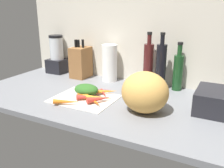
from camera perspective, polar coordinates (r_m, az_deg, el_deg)
ground_plane at (r=145.56cm, az=-0.92°, el=-3.60°), size 170.00×80.00×3.00cm
wall_back at (r=171.66cm, az=5.19°, el=10.55°), size 170.00×3.00×60.00cm
cutting_board at (r=142.84cm, az=-6.45°, el=-3.33°), size 35.62×29.24×0.80cm
carrot_0 at (r=134.55cm, az=-10.48°, el=-4.10°), size 14.61×8.71×2.72cm
carrot_1 at (r=133.72cm, az=-4.04°, el=-4.09°), size 13.72×10.35×2.22cm
carrot_2 at (r=147.69cm, az=-1.42°, el=-1.75°), size 12.75×10.21×2.78cm
carrot_3 at (r=150.99cm, az=-2.79°, el=-1.47°), size 13.72×9.07×2.02cm
carrot_4 at (r=145.98cm, az=-1.90°, el=-2.12°), size 9.27×9.50×2.18cm
carrot_5 at (r=139.42cm, az=-5.21°, el=-3.00°), size 14.29×10.60×2.97cm
carrot_6 at (r=135.35cm, az=-3.15°, el=-3.48°), size 11.73×12.76×3.59cm
carrot_7 at (r=141.07cm, az=-5.87°, el=-2.70°), size 12.58×5.42×3.28cm
carrot_8 at (r=138.17cm, az=-3.27°, el=-3.20°), size 17.68×8.13×2.75cm
carrot_9 at (r=145.93cm, az=-5.11°, el=-2.22°), size 11.52×8.84×2.05cm
carrot_greens_pile at (r=146.24cm, az=-6.03°, el=-1.29°), size 15.16×11.66×6.41cm
winter_squash at (r=122.98cm, az=7.70°, el=-1.92°), size 23.87×21.83×21.06cm
knife_block at (r=183.60cm, az=-7.30°, el=5.11°), size 11.45×15.33×28.08cm
blender_appliance at (r=200.06cm, az=-12.72°, el=6.25°), size 14.08×14.08×29.72cm
paper_towel_roll at (r=172.66cm, az=-0.58°, el=4.91°), size 10.66×10.66×25.93cm
bottle_0 at (r=161.31cm, az=8.47°, el=4.54°), size 6.45×6.45×35.98cm
bottle_1 at (r=155.72cm, az=11.34°, el=4.02°), size 6.36×6.36×36.46cm
bottle_2 at (r=159.23cm, az=15.18°, el=2.94°), size 6.20×6.20×30.61cm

